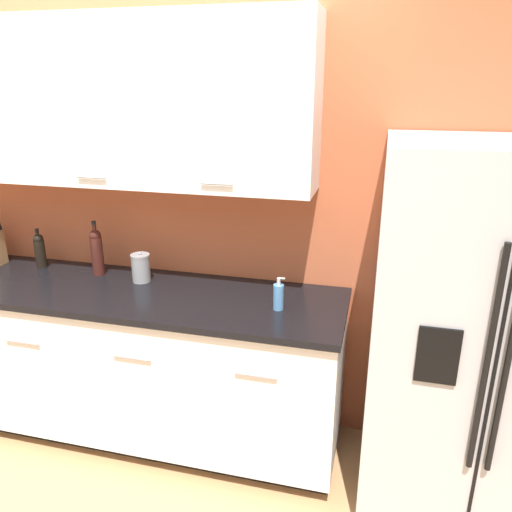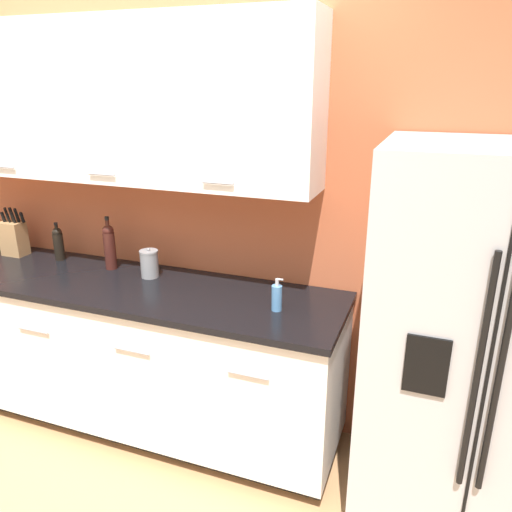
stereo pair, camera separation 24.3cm
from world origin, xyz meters
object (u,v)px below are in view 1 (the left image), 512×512
object	(u,v)px
soap_dispenser	(278,296)
steel_canister	(141,268)
oil_bottle	(40,250)
wine_bottle	(97,251)
refrigerator	(478,338)

from	to	relation	value
soap_dispenser	steel_canister	size ratio (longest dim) A/B	0.97
soap_dispenser	steel_canister	distance (m)	0.83
soap_dispenser	oil_bottle	xyz separation A→B (m)	(-1.49, 0.22, 0.04)
oil_bottle	wine_bottle	bearing A→B (deg)	-2.75
soap_dispenser	steel_canister	world-z (taller)	steel_canister
soap_dispenser	oil_bottle	world-z (taller)	oil_bottle
soap_dispenser	oil_bottle	distance (m)	1.51
refrigerator	steel_canister	world-z (taller)	refrigerator
steel_canister	oil_bottle	bearing A→B (deg)	175.61
steel_canister	wine_bottle	bearing A→B (deg)	173.37
wine_bottle	oil_bottle	bearing A→B (deg)	177.25
refrigerator	soap_dispenser	size ratio (longest dim) A/B	10.40
soap_dispenser	refrigerator	bearing A→B (deg)	-0.01
refrigerator	oil_bottle	xyz separation A→B (m)	(-2.41, 0.22, 0.15)
oil_bottle	steel_canister	distance (m)	0.68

